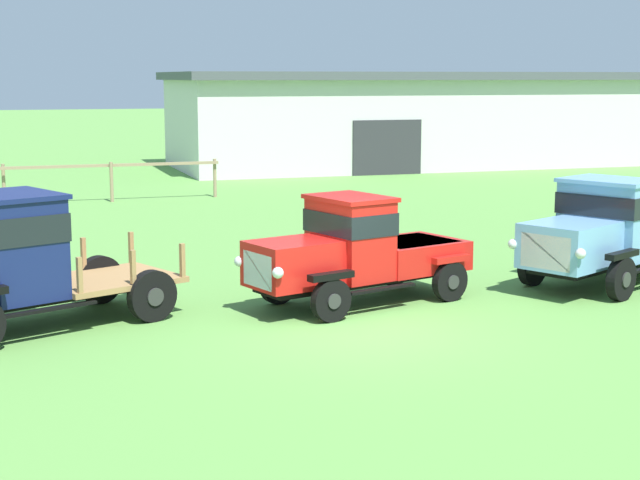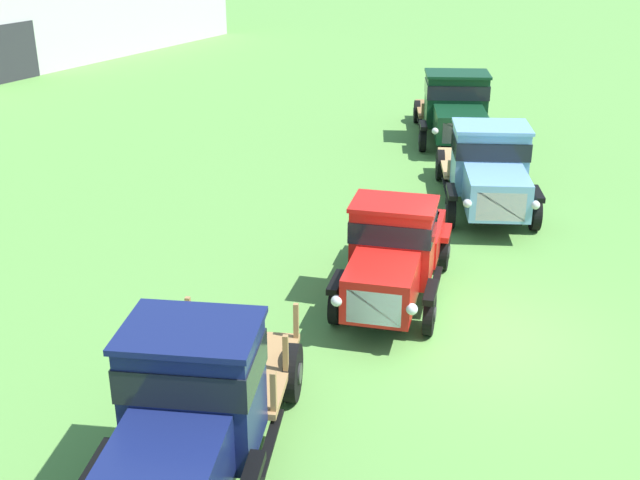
# 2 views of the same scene
# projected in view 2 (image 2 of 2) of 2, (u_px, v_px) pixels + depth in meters

# --- Properties ---
(ground_plane) EXTENTS (240.00, 240.00, 0.00)m
(ground_plane) POSITION_uv_depth(u_px,v_px,m) (478.00, 338.00, 14.32)
(ground_plane) COLOR #5B9342
(farm_shed) EXTENTS (24.49, 9.30, 4.48)m
(farm_shed) POSITION_uv_depth(u_px,v_px,m) (3.00, 12.00, 38.25)
(farm_shed) COLOR silver
(farm_shed) RESTS_ON ground
(vintage_truck_second_in_line) EXTENTS (5.17, 3.58, 2.35)m
(vintage_truck_second_in_line) POSITION_uv_depth(u_px,v_px,m) (193.00, 409.00, 10.23)
(vintage_truck_second_in_line) COLOR black
(vintage_truck_second_in_line) RESTS_ON ground
(vintage_truck_midrow_center) EXTENTS (4.76, 2.90, 2.07)m
(vintage_truck_midrow_center) POSITION_uv_depth(u_px,v_px,m) (393.00, 251.00, 15.32)
(vintage_truck_midrow_center) COLOR black
(vintage_truck_midrow_center) RESTS_ON ground
(vintage_truck_far_side) EXTENTS (5.87, 4.16, 2.19)m
(vintage_truck_far_side) POSITION_uv_depth(u_px,v_px,m) (490.00, 169.00, 19.59)
(vintage_truck_far_side) COLOR black
(vintage_truck_far_side) RESTS_ON ground
(vintage_truck_back_of_row) EXTENTS (5.84, 4.29, 2.20)m
(vintage_truck_back_of_row) POSITION_uv_depth(u_px,v_px,m) (456.00, 108.00, 25.39)
(vintage_truck_back_of_row) COLOR black
(vintage_truck_back_of_row) RESTS_ON ground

